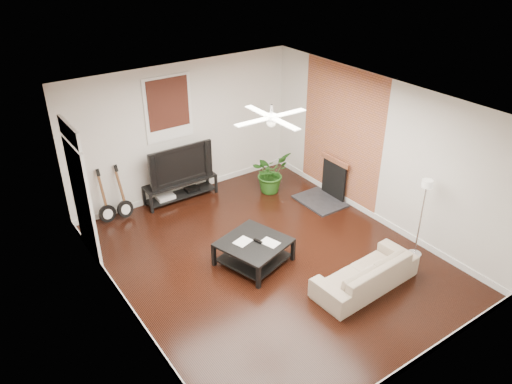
{
  "coord_description": "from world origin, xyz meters",
  "views": [
    {
      "loc": [
        -4.19,
        -5.63,
        5.19
      ],
      "look_at": [
        0.0,
        0.4,
        1.15
      ],
      "focal_mm": 34.89,
      "sensor_mm": 36.0,
      "label": 1
    }
  ],
  "objects": [
    {
      "name": "room",
      "position": [
        0.0,
        0.0,
        1.4
      ],
      "size": [
        5.01,
        6.01,
        2.81
      ],
      "color": "black",
      "rests_on": "ground"
    },
    {
      "name": "fireplace",
      "position": [
        2.2,
        1.0,
        0.46
      ],
      "size": [
        0.8,
        1.1,
        0.92
      ],
      "primitive_type": "cube",
      "color": "black",
      "rests_on": "floor"
    },
    {
      "name": "coffee_table",
      "position": [
        -0.27,
        0.08,
        0.21
      ],
      "size": [
        1.28,
        1.28,
        0.43
      ],
      "primitive_type": "cube",
      "rotation": [
        0.0,
        0.0,
        0.29
      ],
      "color": "black",
      "rests_on": "floor"
    },
    {
      "name": "potted_plant",
      "position": [
        1.48,
        2.0,
        0.44
      ],
      "size": [
        0.95,
        0.88,
        0.88
      ],
      "primitive_type": "imported",
      "rotation": [
        0.0,
        0.0,
        0.27
      ],
      "color": "#235618",
      "rests_on": "floor"
    },
    {
      "name": "tv",
      "position": [
        -0.27,
        2.8,
        0.83
      ],
      "size": [
        1.39,
        0.18,
        0.8
      ],
      "primitive_type": "imported",
      "color": "black",
      "rests_on": "tv_stand"
    },
    {
      "name": "door_left",
      "position": [
        -2.46,
        1.9,
        1.25
      ],
      "size": [
        0.08,
        1.0,
        2.5
      ],
      "primitive_type": "cube",
      "color": "white",
      "rests_on": "wall_left"
    },
    {
      "name": "guitar_left",
      "position": [
        -1.87,
        2.75,
        0.55
      ],
      "size": [
        0.37,
        0.28,
        1.1
      ],
      "primitive_type": null,
      "rotation": [
        0.0,
        0.0,
        0.13
      ],
      "color": "black",
      "rests_on": "floor"
    },
    {
      "name": "sofa",
      "position": [
        0.83,
        -1.45,
        0.27
      ],
      "size": [
        1.85,
        0.8,
        0.53
      ],
      "primitive_type": "imported",
      "rotation": [
        0.0,
        0.0,
        3.19
      ],
      "color": "#C8AF96",
      "rests_on": "floor"
    },
    {
      "name": "tv_stand",
      "position": [
        -0.27,
        2.78,
        0.22
      ],
      "size": [
        1.55,
        0.41,
        0.43
      ],
      "primitive_type": "cube",
      "color": "black",
      "rests_on": "floor"
    },
    {
      "name": "brick_accent",
      "position": [
        2.49,
        1.0,
        1.4
      ],
      "size": [
        0.02,
        2.2,
        2.8
      ],
      "primitive_type": "cube",
      "color": "#AC5F37",
      "rests_on": "floor"
    },
    {
      "name": "guitar_right",
      "position": [
        -1.52,
        2.72,
        0.55
      ],
      "size": [
        0.39,
        0.31,
        1.1
      ],
      "primitive_type": null,
      "rotation": [
        0.0,
        0.0,
        0.24
      ],
      "color": "black",
      "rests_on": "floor"
    },
    {
      "name": "ceiling_fan",
      "position": [
        0.0,
        0.0,
        2.6
      ],
      "size": [
        1.24,
        1.24,
        0.32
      ],
      "primitive_type": null,
      "color": "white",
      "rests_on": "ceiling"
    },
    {
      "name": "floor_lamp",
      "position": [
        2.18,
        -1.35,
        0.74
      ],
      "size": [
        0.26,
        0.26,
        1.49
      ],
      "primitive_type": null,
      "rotation": [
        0.0,
        0.0,
        0.05
      ],
      "color": "silver",
      "rests_on": "floor"
    },
    {
      "name": "window_back",
      "position": [
        -0.3,
        2.97,
        1.95
      ],
      "size": [
        1.0,
        0.06,
        1.3
      ],
      "primitive_type": "cube",
      "color": "#33160E",
      "rests_on": "wall_back"
    }
  ]
}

